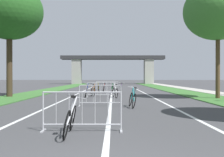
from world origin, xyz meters
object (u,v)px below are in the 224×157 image
object	(u,v)px
crowd_barrier_fourth	(107,87)
bicycle_red_2	(104,89)
tree_left_cypress_far	(9,12)
bicycle_white_6	(115,92)
bicycle_purple_5	(121,89)
bicycle_yellow_3	(99,88)
bicycle_green_4	(112,88)
crowd_barrier_second	(100,96)
crowd_barrier_nearest	(82,112)
tree_right_pine_far	(218,11)
bicycle_blue_8	(86,92)
bicycle_orange_0	(93,91)
crowd_barrier_third	(102,90)
bicycle_silver_1	(70,119)
bicycle_teal_7	(133,99)

from	to	relation	value
crowd_barrier_fourth	bicycle_red_2	bearing A→B (deg)	-128.35
tree_left_cypress_far	bicycle_white_6	xyz separation A→B (m)	(7.63, -0.38, -5.79)
bicycle_purple_5	tree_left_cypress_far	bearing A→B (deg)	-143.85
bicycle_white_6	bicycle_red_2	bearing A→B (deg)	87.95
crowd_barrier_fourth	bicycle_yellow_3	bearing A→B (deg)	154.43
bicycle_green_4	bicycle_white_6	size ratio (longest dim) A/B	1.01
crowd_barrier_second	bicycle_white_6	world-z (taller)	crowd_barrier_second
bicycle_red_2	crowd_barrier_fourth	bearing A→B (deg)	48.62
crowd_barrier_second	bicycle_red_2	world-z (taller)	crowd_barrier_second
crowd_barrier_fourth	bicycle_purple_5	world-z (taller)	crowd_barrier_fourth
crowd_barrier_nearest	crowd_barrier_fourth	size ratio (longest dim) A/B	1.00
tree_right_pine_far	crowd_barrier_second	world-z (taller)	tree_right_pine_far
crowd_barrier_nearest	tree_right_pine_far	bearing A→B (deg)	53.71
crowd_barrier_nearest	bicycle_purple_5	distance (m)	17.80
bicycle_green_4	bicycle_white_6	distance (m)	6.18
bicycle_blue_8	crowd_barrier_nearest	bearing A→B (deg)	-87.91
crowd_barrier_nearest	bicycle_yellow_3	xyz separation A→B (m)	(-0.62, 18.59, -0.13)
crowd_barrier_second	bicycle_orange_0	world-z (taller)	crowd_barrier_second
bicycle_red_2	bicycle_purple_5	size ratio (longest dim) A/B	1.00
tree_left_cypress_far	bicycle_blue_8	world-z (taller)	tree_left_cypress_far
crowd_barrier_fourth	bicycle_yellow_3	size ratio (longest dim) A/B	1.20
bicycle_red_2	bicycle_blue_8	bearing A→B (deg)	-102.15
crowd_barrier_third	bicycle_yellow_3	bearing A→B (deg)	95.31
bicycle_white_6	bicycle_blue_8	xyz separation A→B (m)	(-2.03, -0.02, -0.01)
bicycle_silver_1	bicycle_teal_7	xyz separation A→B (m)	(1.97, 6.04, -0.00)
bicycle_blue_8	bicycle_purple_5	bearing A→B (deg)	63.57
crowd_barrier_fourth	bicycle_white_6	distance (m)	6.59
crowd_barrier_third	bicycle_silver_1	bearing A→B (deg)	-90.99
crowd_barrier_fourth	crowd_barrier_nearest	bearing A→B (deg)	-90.68
crowd_barrier_fourth	bicycle_blue_8	size ratio (longest dim) A/B	1.27
crowd_barrier_third	bicycle_silver_1	size ratio (longest dim) A/B	1.20
crowd_barrier_second	bicycle_green_4	distance (m)	11.77
tree_right_pine_far	tree_left_cypress_far	bearing A→B (deg)	174.20
tree_left_cypress_far	crowd_barrier_third	size ratio (longest dim) A/B	3.86
crowd_barrier_second	bicycle_yellow_3	distance (m)	12.55
crowd_barrier_nearest	bicycle_green_4	distance (m)	17.84
crowd_barrier_nearest	bicycle_red_2	size ratio (longest dim) A/B	1.22
bicycle_purple_5	bicycle_white_6	bearing A→B (deg)	-94.18
tree_left_cypress_far	crowd_barrier_fourth	distance (m)	10.84
bicycle_yellow_3	bicycle_orange_0	bearing A→B (deg)	-96.68
bicycle_orange_0	bicycle_yellow_3	xyz separation A→B (m)	(0.09, 5.91, 0.01)
crowd_barrier_third	crowd_barrier_fourth	size ratio (longest dim) A/B	1.01
bicycle_red_2	bicycle_green_4	xyz separation A→B (m)	(0.81, 0.02, 0.02)
bicycle_red_2	bicycle_teal_7	bearing A→B (deg)	-84.54
tree_left_cypress_far	tree_right_pine_far	size ratio (longest dim) A/B	1.06
tree_left_cypress_far	tree_right_pine_far	world-z (taller)	tree_left_cypress_far
crowd_barrier_nearest	bicycle_yellow_3	world-z (taller)	crowd_barrier_nearest
bicycle_teal_7	crowd_barrier_fourth	bearing A→B (deg)	92.43
bicycle_purple_5	bicycle_blue_8	distance (m)	6.64
bicycle_green_4	crowd_barrier_second	bearing A→B (deg)	-87.87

